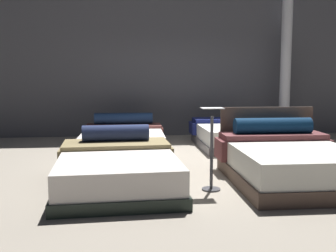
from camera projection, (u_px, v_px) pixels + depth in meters
ground_plane at (189, 161)px, 7.02m from camera, size 18.00×18.00×0.02m
showroom_back_wall at (170, 65)px, 9.88m from camera, size 18.00×0.06×3.50m
bed_0 at (118, 169)px, 5.33m from camera, size 1.69×2.23×0.75m
bed_1 at (289, 161)px, 5.59m from camera, size 1.73×2.14×0.98m
bed_2 at (123, 138)px, 8.20m from camera, size 1.71×2.05×0.67m
bed_3 at (234, 136)px, 8.41m from camera, size 1.61×2.00×0.53m
price_sign at (212, 158)px, 5.17m from camera, size 0.28×0.24×1.07m
support_pillar at (286, 65)px, 9.67m from camera, size 0.25×0.25×3.50m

